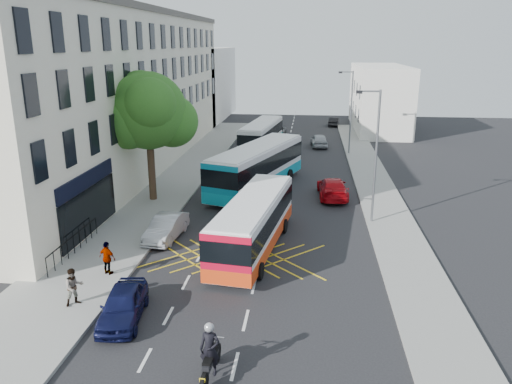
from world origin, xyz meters
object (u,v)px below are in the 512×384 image
(bus_near, at_px, (253,223))
(parked_car_silver, at_px, (166,228))
(bus_mid, at_px, (257,167))
(lamp_near, at_px, (375,150))
(pedestrian_near, at_px, (74,287))
(bus_far, at_px, (262,136))
(distant_car_dark, at_px, (334,121))
(street_tree, at_px, (148,112))
(pedestrian_far, at_px, (107,258))
(parked_car_blue, at_px, (123,305))
(red_hatchback, at_px, (332,188))
(distant_car_grey, at_px, (277,132))
(distant_car_silver, at_px, (319,140))
(lamp_far, at_px, (350,108))
(motorbike, at_px, (210,352))

(bus_near, bearing_deg, parked_car_silver, 176.82)
(bus_mid, bearing_deg, lamp_near, -22.27)
(parked_car_silver, xyz_separation_m, pedestrian_near, (-1.65, -7.97, 0.30))
(bus_far, height_order, distant_car_dark, bus_far)
(parked_car_silver, distance_m, pedestrian_near, 8.14)
(street_tree, height_order, bus_far, street_tree)
(bus_mid, relative_size, parked_car_silver, 2.99)
(pedestrian_far, bearing_deg, parked_car_blue, 141.00)
(parked_car_blue, bearing_deg, pedestrian_near, 156.15)
(parked_car_silver, relative_size, red_hatchback, 0.83)
(distant_car_grey, height_order, distant_car_silver, distant_car_silver)
(pedestrian_far, bearing_deg, pedestrian_near, 106.15)
(bus_near, bearing_deg, distant_car_dark, 89.66)
(red_hatchback, height_order, distant_car_grey, red_hatchback)
(bus_mid, bearing_deg, distant_car_silver, 92.47)
(distant_car_grey, xyz_separation_m, distant_car_silver, (4.92, -5.40, 0.07))
(street_tree, height_order, distant_car_silver, street_tree)
(lamp_near, bearing_deg, pedestrian_near, -138.79)
(street_tree, bearing_deg, bus_near, -44.05)
(street_tree, relative_size, distant_car_dark, 2.45)
(red_hatchback, xyz_separation_m, distant_car_silver, (-0.72, 18.32, -0.02))
(lamp_far, distance_m, parked_car_silver, 26.86)
(street_tree, height_order, motorbike, street_tree)
(bus_mid, distance_m, parked_car_silver, 11.33)
(pedestrian_near, bearing_deg, bus_near, 2.82)
(bus_mid, xyz_separation_m, pedestrian_near, (-5.72, -18.49, -0.79))
(parked_car_silver, bearing_deg, distant_car_grey, 88.27)
(pedestrian_far, bearing_deg, street_tree, -61.75)
(lamp_near, relative_size, motorbike, 3.44)
(parked_car_blue, bearing_deg, distant_car_silver, 69.49)
(street_tree, relative_size, distant_car_silver, 2.16)
(motorbike, distance_m, parked_car_silver, 12.82)
(lamp_far, bearing_deg, parked_car_silver, -116.36)
(bus_near, relative_size, distant_car_silver, 2.57)
(distant_car_dark, xyz_separation_m, pedestrian_near, (-12.75, -49.75, 0.38))
(bus_mid, xyz_separation_m, distant_car_dark, (7.03, 31.27, -1.17))
(lamp_near, bearing_deg, bus_mid, 139.01)
(bus_near, relative_size, pedestrian_near, 6.40)
(bus_far, xyz_separation_m, red_hatchback, (6.68, -15.87, -0.83))
(bus_mid, bearing_deg, red_hatchback, 3.86)
(parked_car_silver, relative_size, distant_car_grey, 0.91)
(motorbike, height_order, distant_car_grey, motorbike)
(motorbike, distance_m, red_hatchback, 21.42)
(bus_near, xyz_separation_m, red_hatchback, (4.59, 10.00, -0.80))
(bus_near, xyz_separation_m, pedestrian_near, (-6.75, -6.99, -0.55))
(distant_car_silver, distance_m, pedestrian_far, 34.00)
(lamp_far, relative_size, parked_car_blue, 2.06)
(bus_near, distance_m, red_hatchback, 11.04)
(parked_car_blue, bearing_deg, pedestrian_far, 112.48)
(distant_car_dark, bearing_deg, distant_car_grey, 56.82)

